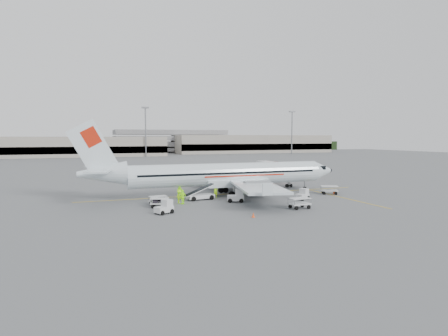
{
  "coord_description": "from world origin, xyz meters",
  "views": [
    {
      "loc": [
        -19.95,
        -52.43,
        8.47
      ],
      "look_at": [
        0.0,
        2.0,
        3.8
      ],
      "focal_mm": 30.0,
      "sensor_mm": 36.0,
      "label": 1
    }
  ],
  "objects": [
    {
      "name": "ground",
      "position": [
        0.0,
        0.0,
        0.0
      ],
      "size": [
        360.0,
        360.0,
        0.0
      ],
      "primitive_type": "plane",
      "color": "#56595B"
    },
    {
      "name": "stripe_lead",
      "position": [
        0.0,
        0.0,
        0.01
      ],
      "size": [
        44.0,
        0.2,
        0.01
      ],
      "primitive_type": "cube",
      "color": "yellow",
      "rests_on": "ground"
    },
    {
      "name": "stripe_cross",
      "position": [
        14.0,
        -8.0,
        0.01
      ],
      "size": [
        0.2,
        20.0,
        0.01
      ],
      "primitive_type": "cube",
      "color": "yellow",
      "rests_on": "ground"
    },
    {
      "name": "terminal_west",
      "position": [
        -40.0,
        130.0,
        4.5
      ],
      "size": [
        110.0,
        22.0,
        9.0
      ],
      "primitive_type": null,
      "color": "gray",
      "rests_on": "ground"
    },
    {
      "name": "terminal_east",
      "position": [
        70.0,
        145.0,
        5.0
      ],
      "size": [
        90.0,
        26.0,
        10.0
      ],
      "primitive_type": null,
      "color": "gray",
      "rests_on": "ground"
    },
    {
      "name": "parking_garage",
      "position": [
        25.0,
        160.0,
        7.0
      ],
      "size": [
        62.0,
        24.0,
        14.0
      ],
      "primitive_type": null,
      "color": "slate",
      "rests_on": "ground"
    },
    {
      "name": "treeline",
      "position": [
        0.0,
        175.0,
        3.0
      ],
      "size": [
        300.0,
        3.0,
        6.0
      ],
      "primitive_type": null,
      "color": "black",
      "rests_on": "ground"
    },
    {
      "name": "mast_center",
      "position": [
        5.0,
        118.0,
        11.0
      ],
      "size": [
        3.2,
        1.2,
        22.0
      ],
      "primitive_type": null,
      "color": "slate",
      "rests_on": "ground"
    },
    {
      "name": "mast_east",
      "position": [
        80.0,
        118.0,
        11.0
      ],
      "size": [
        3.2,
        1.2,
        22.0
      ],
      "primitive_type": null,
      "color": "slate",
      "rests_on": "ground"
    },
    {
      "name": "aircraft",
      "position": [
        -0.37,
        -0.92,
        5.34
      ],
      "size": [
        38.79,
        30.43,
        10.68
      ],
      "primitive_type": null,
      "rotation": [
        0.0,
        0.0,
        -0.0
      ],
      "color": "white",
      "rests_on": "ground"
    },
    {
      "name": "jet_bridge",
      "position": [
        12.58,
        9.18,
        2.0
      ],
      "size": [
        3.1,
        15.25,
        3.99
      ],
      "primitive_type": null,
      "rotation": [
        0.0,
        0.0,
        -0.02
      ],
      "color": "silver",
      "rests_on": "ground"
    },
    {
      "name": "belt_loader",
      "position": [
        -5.5,
        -3.59,
        1.34
      ],
      "size": [
        5.16,
        2.51,
        2.68
      ],
      "primitive_type": null,
      "rotation": [
        0.0,
        0.0,
        0.13
      ],
      "color": "silver",
      "rests_on": "ground"
    },
    {
      "name": "tug_fore",
      "position": [
        7.7,
        -8.29,
        0.75
      ],
      "size": [
        2.24,
        1.83,
        1.5
      ],
      "primitive_type": null,
      "rotation": [
        0.0,
        0.0,
        0.44
      ],
      "color": "silver",
      "rests_on": "ground"
    },
    {
      "name": "tug_mid",
      "position": [
        -1.65,
        -6.94,
        0.84
      ],
      "size": [
        2.47,
        1.89,
        1.69
      ],
      "primitive_type": null,
      "rotation": [
        0.0,
        0.0,
        -0.33
      ],
      "color": "silver",
      "rests_on": "ground"
    },
    {
      "name": "tug_aft",
      "position": [
        -12.04,
        -11.3,
        0.77
      ],
      "size": [
        2.31,
        1.96,
        1.55
      ],
      "primitive_type": null,
      "rotation": [
        0.0,
        0.0,
        0.5
      ],
      "color": "silver",
      "rests_on": "ground"
    },
    {
      "name": "cart_loaded_a",
      "position": [
        -11.66,
        -5.4,
        0.56
      ],
      "size": [
        2.35,
        1.63,
        1.13
      ],
      "primitive_type": null,
      "rotation": [
        0.0,
        0.0,
        0.17
      ],
      "color": "silver",
      "rests_on": "ground"
    },
    {
      "name": "cart_loaded_b",
      "position": [
        -11.82,
        -7.37,
        0.58
      ],
      "size": [
        2.49,
        1.82,
        1.17
      ],
      "primitive_type": null,
      "rotation": [
        0.0,
        0.0,
        -0.24
      ],
      "color": "silver",
      "rests_on": "ground"
    },
    {
      "name": "cart_empty_a",
      "position": [
        3.81,
        -13.93,
        0.66
      ],
      "size": [
        2.59,
        1.63,
        1.31
      ],
      "primitive_type": null,
      "rotation": [
        0.0,
        0.0,
        0.06
      ],
      "color": "silver",
      "rests_on": "ground"
    },
    {
      "name": "cart_empty_b",
      "position": [
        14.18,
        -5.48,
        0.64
      ],
      "size": [
        2.86,
        2.44,
        1.29
      ],
      "primitive_type": null,
      "rotation": [
        0.0,
        0.0,
        -0.49
      ],
      "color": "silver",
      "rests_on": "ground"
    },
    {
      "name": "cone_nose",
      "position": [
        15.04,
        -5.49,
        0.28
      ],
      "size": [
        0.35,
        0.35,
        0.57
      ],
      "primitive_type": "cone",
      "color": "#FB4F16",
      "rests_on": "ground"
    },
    {
      "name": "cone_port",
      "position": [
        1.48,
        20.0,
        0.34
      ],
      "size": [
        0.42,
        0.42,
        0.68
      ],
      "primitive_type": "cone",
      "color": "#FB4F16",
      "rests_on": "ground"
    },
    {
      "name": "cone_stbd",
      "position": [
        -3.46,
        -16.54,
        0.28
      ],
      "size": [
        0.34,
        0.34,
        0.56
      ],
      "primitive_type": "cone",
      "color": "#FB4F16",
      "rests_on": "ground"
    },
    {
      "name": "crew_a",
      "position": [
        -2.89,
        -2.42,
        0.92
      ],
      "size": [
        0.78,
        0.64,
        1.84
      ],
      "primitive_type": "imported",
      "rotation": [
        0.0,
        0.0,
        0.35
      ],
      "color": "#ABFF13",
      "rests_on": "ground"
    },
    {
      "name": "crew_b",
      "position": [
        -7.88,
        -1.5,
        0.95
      ],
      "size": [
        1.16,
        1.08,
        1.91
      ],
      "primitive_type": "imported",
      "rotation": [
        0.0,
        0.0,
        -0.51
      ],
      "color": "#ABFF13",
      "rests_on": "ground"
    },
    {
      "name": "crew_c",
      "position": [
        -8.89,
        -5.3,
        0.86
      ],
      "size": [
        0.85,
        1.22,
        1.73
      ],
      "primitive_type": "imported",
      "rotation": [
        0.0,
        0.0,
        1.77
      ],
      "color": "#ABFF13",
      "rests_on": "ground"
    },
    {
      "name": "crew_d",
      "position": [
        -8.6,
        -6.1,
        0.93
      ],
      "size": [
        1.17,
        0.95,
        1.87
      ],
      "primitive_type": "imported",
      "rotation": [
        0.0,
        0.0,
        3.68
      ],
      "color": "#ABFF13",
      "rests_on": "ground"
    }
  ]
}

